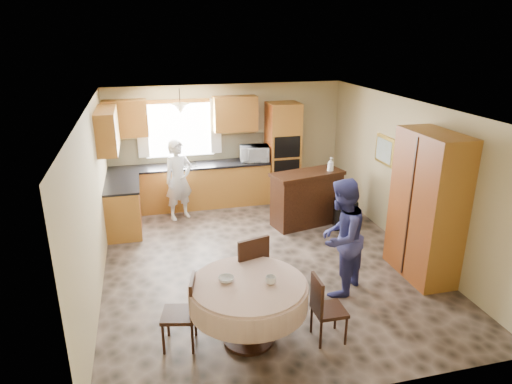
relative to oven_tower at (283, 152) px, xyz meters
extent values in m
cube|color=#6F5A4E|center=(-1.15, -2.69, -1.06)|extent=(5.00, 6.00, 0.01)
cube|color=white|center=(-1.15, -2.69, 1.44)|extent=(5.00, 6.00, 0.01)
cube|color=tan|center=(-1.15, 0.31, 0.19)|extent=(5.00, 0.02, 2.50)
cube|color=tan|center=(-1.15, -5.69, 0.19)|extent=(5.00, 0.02, 2.50)
cube|color=tan|center=(-3.65, -2.69, 0.19)|extent=(0.02, 6.00, 2.50)
cube|color=tan|center=(1.35, -2.69, 0.19)|extent=(0.02, 6.00, 2.50)
cube|color=white|center=(-2.15, 0.29, 0.54)|extent=(1.40, 0.03, 1.10)
cube|color=white|center=(-2.90, 0.24, 0.59)|extent=(0.22, 0.02, 1.15)
cube|color=white|center=(-1.40, 0.24, 0.59)|extent=(0.22, 0.02, 1.15)
cube|color=gold|center=(-2.00, 0.01, -0.62)|extent=(3.30, 0.60, 0.88)
cube|color=black|center=(-2.00, 0.01, -0.16)|extent=(3.30, 0.64, 0.04)
cube|color=gold|center=(-3.35, -0.89, -0.62)|extent=(0.60, 1.20, 0.88)
cube|color=black|center=(-3.35, -0.89, -0.16)|extent=(0.64, 1.20, 0.04)
cube|color=#C8BB8D|center=(-2.00, 0.30, 0.12)|extent=(3.30, 0.02, 0.55)
cube|color=#BD862F|center=(-3.20, 0.15, 0.85)|extent=(0.85, 0.33, 0.72)
cube|color=#BD862F|center=(-1.00, 0.15, 0.85)|extent=(0.90, 0.33, 0.72)
cube|color=#BD862F|center=(-3.48, -0.89, 0.85)|extent=(0.33, 1.20, 0.72)
cube|color=gold|center=(0.00, 0.00, 0.00)|extent=(0.66, 0.62, 2.12)
cube|color=black|center=(0.00, -0.31, 0.19)|extent=(0.56, 0.01, 0.45)
cube|color=black|center=(0.00, -0.31, -0.31)|extent=(0.56, 0.01, 0.45)
cone|color=beige|center=(-2.15, -0.19, 1.06)|extent=(0.36, 0.36, 0.18)
cube|color=#381B0F|center=(0.03, -1.45, -0.57)|extent=(1.46, 0.85, 0.98)
cube|color=black|center=(0.67, -1.84, -0.78)|extent=(0.48, 0.40, 0.57)
cube|color=gold|center=(1.07, -3.68, 0.05)|extent=(0.58, 1.16, 2.22)
cylinder|color=#381B0F|center=(-1.85, -4.61, -0.69)|extent=(0.21, 0.21, 0.73)
cylinder|color=#381B0F|center=(-1.85, -4.61, -1.04)|extent=(0.62, 0.62, 0.04)
cylinder|color=beige|center=(-1.85, -4.61, -0.29)|extent=(1.34, 1.34, 0.05)
cylinder|color=beige|center=(-1.85, -4.61, -0.43)|extent=(1.40, 1.40, 0.29)
cube|color=#381B0F|center=(-2.66, -4.49, -0.64)|extent=(0.47, 0.47, 0.05)
cube|color=#381B0F|center=(-2.49, -4.53, -0.39)|extent=(0.12, 0.37, 0.46)
cylinder|color=#381B0F|center=(-2.82, -4.65, -0.86)|extent=(0.03, 0.03, 0.40)
cylinder|color=#381B0F|center=(-2.49, -4.65, -0.86)|extent=(0.03, 0.03, 0.40)
cylinder|color=#381B0F|center=(-2.82, -4.32, -0.86)|extent=(0.03, 0.03, 0.40)
cylinder|color=#381B0F|center=(-2.49, -4.32, -0.86)|extent=(0.03, 0.03, 0.40)
cube|color=#381B0F|center=(-1.70, -3.84, -0.56)|extent=(0.57, 0.57, 0.06)
cube|color=#381B0F|center=(-1.64, -4.04, -0.27)|extent=(0.44, 0.16, 0.55)
cylinder|color=#381B0F|center=(-1.90, -4.04, -0.82)|extent=(0.04, 0.04, 0.47)
cylinder|color=#381B0F|center=(-1.50, -4.04, -0.82)|extent=(0.04, 0.04, 0.47)
cylinder|color=#381B0F|center=(-1.90, -3.64, -0.82)|extent=(0.04, 0.04, 0.47)
cylinder|color=#381B0F|center=(-1.50, -3.64, -0.82)|extent=(0.04, 0.04, 0.47)
cube|color=#381B0F|center=(-0.90, -4.81, -0.66)|extent=(0.38, 0.38, 0.04)
cube|color=#381B0F|center=(-1.07, -4.81, -0.42)|extent=(0.04, 0.35, 0.44)
cylinder|color=#381B0F|center=(-1.06, -4.97, -0.87)|extent=(0.03, 0.03, 0.38)
cylinder|color=#381B0F|center=(-0.74, -4.97, -0.87)|extent=(0.03, 0.03, 0.38)
cylinder|color=#381B0F|center=(-1.06, -4.65, -0.87)|extent=(0.03, 0.03, 0.38)
cylinder|color=#381B0F|center=(-0.74, -4.65, -0.87)|extent=(0.03, 0.03, 0.38)
cube|color=gold|center=(1.32, -1.94, 0.44)|extent=(0.05, 0.62, 0.51)
cube|color=#9DABB8|center=(1.29, -1.94, 0.44)|extent=(0.01, 0.51, 0.40)
imported|color=silver|center=(-0.64, -0.04, 0.02)|extent=(0.65, 0.48, 0.33)
imported|color=silver|center=(-2.29, -0.56, -0.27)|extent=(0.68, 0.57, 1.58)
imported|color=navy|center=(-0.35, -3.84, -0.21)|extent=(1.04, 1.03, 1.69)
imported|color=#B2B2B2|center=(-0.38, -1.45, -0.06)|extent=(0.27, 0.27, 0.05)
imported|color=silver|center=(0.49, -1.45, 0.08)|extent=(0.16, 0.16, 0.32)
imported|color=#B2B2B2|center=(-1.60, -4.69, -0.21)|extent=(0.14, 0.14, 0.10)
imported|color=#B2B2B2|center=(-2.09, -4.52, -0.23)|extent=(0.24, 0.24, 0.06)
camera|label=1|loc=(-2.89, -9.10, 2.51)|focal=32.00mm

